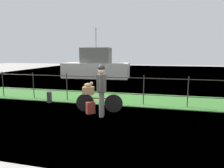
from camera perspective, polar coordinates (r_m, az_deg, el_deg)
name	(u,v)px	position (r m, az deg, el deg)	size (l,w,h in m)	color
ground_plane	(111,121)	(5.88, -0.28, -10.99)	(60.00, 60.00, 0.00)	#9E9993
grass_strip	(126,99)	(8.56, 4.21, -4.45)	(27.00, 2.40, 0.03)	#38702D
harbor_water	(142,75)	(17.92, 9.03, 2.53)	(30.00, 30.00, 0.00)	slate
iron_fence	(123,87)	(7.65, 3.32, -0.95)	(18.04, 0.04, 1.19)	#28231E
bicycle_main	(99,102)	(6.67, -3.99, -5.53)	(1.62, 0.29, 0.63)	black
wooden_crate	(88,90)	(6.65, -7.10, -1.91)	(0.38, 0.25, 0.25)	#A87F51
terrier_dog	(89,85)	(6.61, -6.92, -0.19)	(0.32, 0.18, 0.18)	tan
cyclist_person	(101,86)	(6.07, -3.16, -0.54)	(0.31, 0.54, 1.68)	slate
backpack_on_paving	(90,108)	(6.55, -6.45, -7.08)	(0.28, 0.18, 0.40)	maroon
mooring_bollard	(49,97)	(8.35, -18.23, -3.75)	(0.20, 0.20, 0.46)	#38383D
moored_boat_near	(96,67)	(16.13, -4.74, 5.16)	(5.56, 2.44, 4.09)	silver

